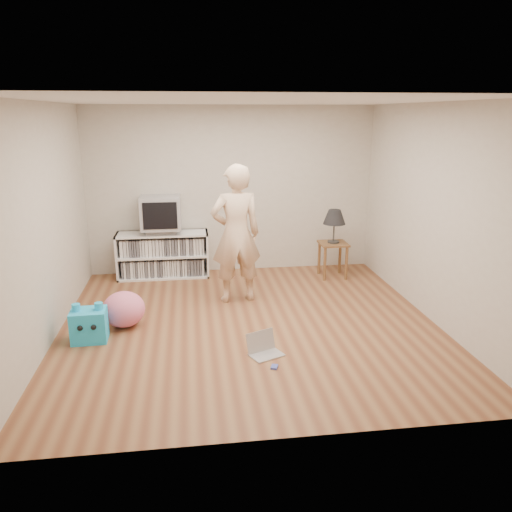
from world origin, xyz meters
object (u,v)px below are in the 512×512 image
object	(u,v)px
crt_tv	(161,212)
media_unit	(163,255)
dvd_deck	(162,231)
person	(236,234)
laptop	(263,348)
table_lamp	(334,218)
plush_pink	(124,309)
plush_blue	(89,325)
side_table	(333,251)

from	to	relation	value
crt_tv	media_unit	bearing A→B (deg)	90.00
media_unit	dvd_deck	xyz separation A→B (m)	(0.00, -0.02, 0.39)
person	laptop	xyz separation A→B (m)	(0.13, -1.63, -0.87)
table_lamp	plush_pink	size ratio (longest dim) A/B	1.02
crt_tv	plush_pink	xyz separation A→B (m)	(-0.39, -1.87, -0.81)
media_unit	plush_pink	world-z (taller)	media_unit
laptop	plush_blue	distance (m)	1.98
person	plush_blue	distance (m)	2.18
dvd_deck	plush_blue	bearing A→B (deg)	-108.02
side_table	table_lamp	bearing A→B (deg)	0.00
dvd_deck	laptop	xyz separation A→B (m)	(1.16, -2.82, -0.67)
side_table	person	bearing A→B (deg)	-152.59
laptop	person	bearing A→B (deg)	70.42
person	laptop	bearing A→B (deg)	86.67
table_lamp	plush_blue	world-z (taller)	table_lamp
side_table	laptop	xyz separation A→B (m)	(-1.46, -2.45, -0.35)
dvd_deck	side_table	bearing A→B (deg)	-8.05
laptop	side_table	bearing A→B (deg)	35.16
side_table	table_lamp	world-z (taller)	table_lamp
crt_tv	laptop	bearing A→B (deg)	-67.58
crt_tv	side_table	world-z (taller)	crt_tv
laptop	media_unit	bearing A→B (deg)	88.18
table_lamp	plush_pink	distance (m)	3.44
dvd_deck	laptop	distance (m)	3.12
crt_tv	plush_pink	size ratio (longest dim) A/B	1.19
plush_blue	plush_pink	xyz separation A→B (m)	(0.34, 0.36, 0.02)
side_table	laptop	bearing A→B (deg)	-120.74
table_lamp	plush_pink	xyz separation A→B (m)	(-3.01, -1.51, -0.73)
side_table	person	size ratio (longest dim) A/B	0.30
crt_tv	person	bearing A→B (deg)	-49.01
plush_blue	person	bearing A→B (deg)	28.77
person	plush_blue	bearing A→B (deg)	22.87
crt_tv	table_lamp	bearing A→B (deg)	-7.98
media_unit	plush_blue	xyz separation A→B (m)	(-0.73, -2.25, -0.16)
dvd_deck	side_table	world-z (taller)	dvd_deck
dvd_deck	person	distance (m)	1.59
side_table	crt_tv	bearing A→B (deg)	172.02
dvd_deck	person	size ratio (longest dim) A/B	0.24
media_unit	plush_blue	world-z (taller)	media_unit
dvd_deck	laptop	size ratio (longest dim) A/B	1.08
dvd_deck	media_unit	bearing A→B (deg)	90.00
person	plush_blue	xyz separation A→B (m)	(-1.76, -1.05, -0.74)
side_table	laptop	world-z (taller)	side_table
side_table	table_lamp	distance (m)	0.53
plush_blue	laptop	bearing A→B (deg)	-19.01
table_lamp	laptop	xyz separation A→B (m)	(-1.46, -2.45, -0.88)
person	plush_pink	distance (m)	1.73
laptop	plush_pink	bearing A→B (deg)	124.63
side_table	plush_pink	xyz separation A→B (m)	(-3.01, -1.51, -0.20)
person	crt_tv	bearing A→B (deg)	-56.87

